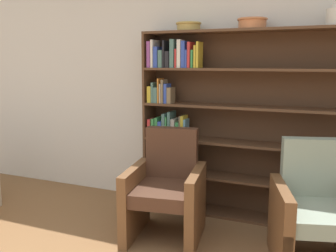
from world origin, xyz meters
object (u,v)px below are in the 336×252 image
Objects in this scene: armchair_leather at (166,191)px; bookshelf at (232,126)px; bowl_stoneware at (252,23)px; bowl_terracotta at (189,26)px; armchair_cushioned at (317,213)px.

bookshelf is at bearing -130.54° from armchair_leather.
bowl_stoneware is (0.17, -0.02, 0.99)m from bookshelf.
bowl_terracotta is (-0.46, -0.02, 0.99)m from bookshelf.
armchair_cushioned is (1.26, -0.00, 0.00)m from armchair_leather.
bowl_terracotta is 0.91× the size of bowl_stoneware.
bowl_terracotta is at bearing -43.29° from armchair_cushioned.
armchair_cushioned is at bearing -44.92° from bowl_stoneware.
bowl_stoneware is (0.63, 0.00, 0.01)m from bowl_terracotta.
bookshelf reaches higher than armchair_cushioned.
bowl_terracotta is at bearing -95.47° from armchair_leather.
armchair_leather is at bearing -16.13° from armchair_cushioned.
armchair_leather is 1.00× the size of armchair_cushioned.
bowl_stoneware is 0.29× the size of armchair_cushioned.
bookshelf is at bearing 2.15° from bowl_terracotta.
armchair_cushioned is (0.84, -0.69, -0.51)m from bookshelf.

